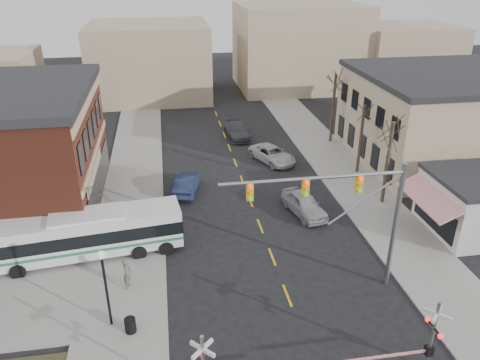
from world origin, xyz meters
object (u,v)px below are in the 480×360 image
traffic_signal_mast (351,204)px  rr_crossing_east (424,338)px  car_a (304,204)px  car_c (272,154)px  pedestrian_near (127,273)px  pedestrian_far (97,238)px  car_b (187,183)px  transit_bus (90,233)px  trash_bin (130,325)px  car_d (237,131)px  street_lamp (104,274)px

traffic_signal_mast → rr_crossing_east: traffic_signal_mast is taller
car_a → car_c: bearing=77.5°
pedestrian_near → pedestrian_far: bearing=34.9°
traffic_signal_mast → car_b: 17.40m
transit_bus → pedestrian_near: (2.53, -3.90, -0.63)m
trash_bin → car_d: size_ratio=0.15×
pedestrian_near → traffic_signal_mast: bearing=-91.2°
car_c → car_d: 7.65m
rr_crossing_east → pedestrian_near: bearing=148.9°
car_d → rr_crossing_east: bearing=-88.4°
car_a → car_c: 10.40m
pedestrian_far → rr_crossing_east: bearing=-96.7°
transit_bus → car_d: transit_bus is taller
transit_bus → car_b: (6.77, 8.43, -0.95)m
traffic_signal_mast → pedestrian_far: (-14.90, 6.53, -4.77)m
car_b → car_c: bearing=-135.2°
traffic_signal_mast → trash_bin: (-12.35, -1.74, -5.22)m
car_a → rr_crossing_east: bearing=-99.1°
street_lamp → car_a: 17.30m
traffic_signal_mast → pedestrian_near: traffic_signal_mast is taller
street_lamp → pedestrian_far: (-1.49, 7.53, -2.44)m
car_a → car_b: size_ratio=1.02×
car_b → car_c: car_b is taller
transit_bus → car_c: transit_bus is taller
car_d → pedestrian_far: size_ratio=3.09×
traffic_signal_mast → car_a: bearing=88.0°
car_b → pedestrian_far: 10.20m
transit_bus → car_c: size_ratio=2.28×
rr_crossing_east → pedestrian_far: (-16.33, 12.94, -0.98)m
transit_bus → car_a: size_ratio=2.50×
car_d → pedestrian_near: 26.97m
car_b → car_c: size_ratio=0.89×
car_d → pedestrian_near: size_ratio=2.72×
car_d → pedestrian_near: pedestrian_near is taller
traffic_signal_mast → car_d: size_ratio=1.93×
car_a → traffic_signal_mast: bearing=-105.1°
car_a → car_d: bearing=84.8°
car_d → pedestrian_far: pedestrian_far is taller
street_lamp → pedestrian_far: street_lamp is taller
car_a → car_d: car_a is taller
street_lamp → pedestrian_far: bearing=101.2°
car_c → pedestrian_near: (-12.86, -17.53, 0.37)m
car_a → pedestrian_near: size_ratio=2.46×
car_a → car_b: bearing=136.1°
street_lamp → transit_bus: bearing=104.3°
traffic_signal_mast → car_a: traffic_signal_mast is taller
car_a → pedestrian_far: bearing=176.8°
traffic_signal_mast → car_b: bearing=120.3°
car_c → transit_bus: bearing=-162.3°
transit_bus → pedestrian_near: 4.69m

